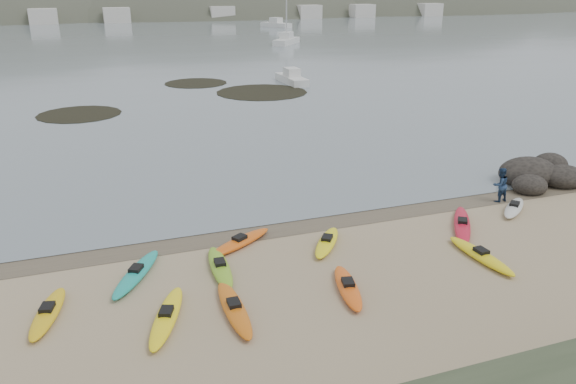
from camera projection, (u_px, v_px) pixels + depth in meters
name	position (u px, v px, depth m)	size (l,w,h in m)	color
ground	(288.00, 223.00, 25.70)	(600.00, 600.00, 0.00)	tan
wet_sand	(290.00, 225.00, 25.44)	(60.00, 60.00, 0.00)	brown
water	(92.00, 4.00, 290.17)	(1200.00, 1200.00, 0.00)	slate
kayaks	(303.00, 263.00, 21.63)	(22.85, 8.00, 0.34)	silver
person_east	(500.00, 185.00, 27.91)	(0.86, 0.67, 1.76)	navy
rock_cluster	(539.00, 178.00, 30.87)	(5.16, 3.77, 1.68)	black
kelp_mats	(201.00, 95.00, 54.94)	(25.27, 18.84, 0.04)	black
moored_boats	(144.00, 43.00, 97.02)	(81.79, 86.48, 1.27)	silver
far_hills	(214.00, 56.00, 214.75)	(550.00, 135.00, 80.00)	#384235
far_town	(131.00, 15.00, 154.73)	(199.00, 5.00, 4.00)	beige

